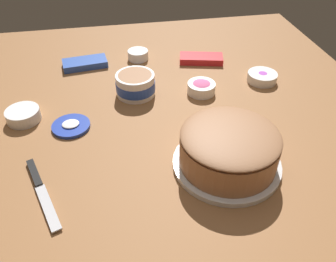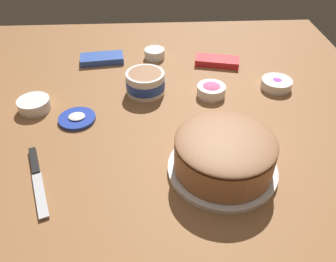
% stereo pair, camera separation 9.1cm
% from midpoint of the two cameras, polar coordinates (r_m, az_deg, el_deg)
% --- Properties ---
extents(ground_plane, '(1.54, 1.54, 0.00)m').
position_cam_midpoint_polar(ground_plane, '(0.98, -7.29, 0.16)').
color(ground_plane, '#936038').
extents(frosted_cake, '(0.27, 0.27, 0.11)m').
position_cam_midpoint_polar(frosted_cake, '(0.83, 6.96, -3.25)').
color(frosted_cake, white).
rests_on(frosted_cake, ground_plane).
extents(frosting_tub, '(0.13, 0.13, 0.07)m').
position_cam_midpoint_polar(frosting_tub, '(1.11, -7.79, 7.62)').
color(frosting_tub, white).
rests_on(frosting_tub, ground_plane).
extents(frosting_tub_lid, '(0.11, 0.11, 0.02)m').
position_cam_midpoint_polar(frosting_tub_lid, '(1.02, -18.27, 0.73)').
color(frosting_tub_lid, '#233DAD').
rests_on(frosting_tub_lid, ground_plane).
extents(spreading_knife, '(0.10, 0.23, 0.01)m').
position_cam_midpoint_polar(spreading_knife, '(0.87, -23.37, -8.58)').
color(spreading_knife, silver).
rests_on(spreading_knife, ground_plane).
extents(sprinkle_bowl_rainbow, '(0.10, 0.10, 0.03)m').
position_cam_midpoint_polar(sprinkle_bowl_rainbow, '(1.21, 13.29, 8.68)').
color(sprinkle_bowl_rainbow, white).
rests_on(sprinkle_bowl_rainbow, ground_plane).
extents(sprinkle_bowl_yellow, '(0.08, 0.08, 0.03)m').
position_cam_midpoint_polar(sprinkle_bowl_yellow, '(1.33, -7.00, 12.41)').
color(sprinkle_bowl_yellow, white).
rests_on(sprinkle_bowl_yellow, ground_plane).
extents(sprinkle_bowl_green, '(0.10, 0.10, 0.03)m').
position_cam_midpoint_polar(sprinkle_bowl_green, '(1.09, -25.13, 2.32)').
color(sprinkle_bowl_green, white).
rests_on(sprinkle_bowl_green, ground_plane).
extents(sprinkle_bowl_pink, '(0.09, 0.09, 0.04)m').
position_cam_midpoint_polar(sprinkle_bowl_pink, '(1.11, 3.23, 7.19)').
color(sprinkle_bowl_pink, white).
rests_on(sprinkle_bowl_pink, ground_plane).
extents(candy_box_lower, '(0.17, 0.10, 0.02)m').
position_cam_midpoint_polar(candy_box_lower, '(1.30, 3.52, 11.82)').
color(candy_box_lower, red).
rests_on(candy_box_lower, ground_plane).
extents(candy_box_upper, '(0.16, 0.10, 0.02)m').
position_cam_midpoint_polar(candy_box_upper, '(1.32, -15.57, 10.72)').
color(candy_box_upper, '#2D51B2').
rests_on(candy_box_upper, ground_plane).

